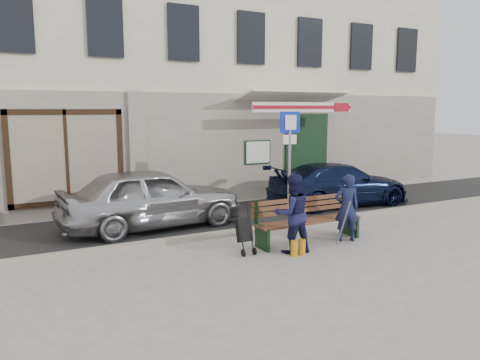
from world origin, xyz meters
TOP-DOWN VIEW (x-y plane):
  - ground at (0.00, 0.00)m, footprint 80.00×80.00m
  - asphalt_lane at (0.00, 3.10)m, footprint 60.00×3.20m
  - curb at (0.00, 1.50)m, footprint 60.00×0.18m
  - building at (0.01, 8.45)m, footprint 20.00×8.27m
  - car_silver at (-1.62, 2.95)m, footprint 4.34×2.02m
  - car_navy at (3.92, 2.98)m, footprint 4.34×2.05m
  - parking_sign at (1.38, 1.74)m, footprint 0.50×0.10m
  - bench at (0.88, 0.31)m, footprint 2.40×1.17m
  - man at (1.68, -0.00)m, footprint 0.61×0.51m
  - woman at (0.23, -0.13)m, footprint 0.80×0.65m
  - stroller at (-0.62, 0.24)m, footprint 0.29×0.41m

SIDE VIEW (x-z plane):
  - ground at x=0.00m, z-range 0.00..0.00m
  - asphalt_lane at x=0.00m, z-range 0.00..0.01m
  - curb at x=0.00m, z-range 0.00..0.12m
  - stroller at x=-0.62m, z-range -0.06..0.93m
  - bench at x=0.88m, z-range -0.03..0.95m
  - car_navy at x=3.92m, z-range 0.00..1.22m
  - man at x=1.68m, z-range 0.00..1.43m
  - car_silver at x=-1.62m, z-range 0.00..1.44m
  - woman at x=0.23m, z-range 0.00..1.53m
  - parking_sign at x=1.38m, z-range 0.46..3.16m
  - building at x=0.01m, z-range -0.03..9.97m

